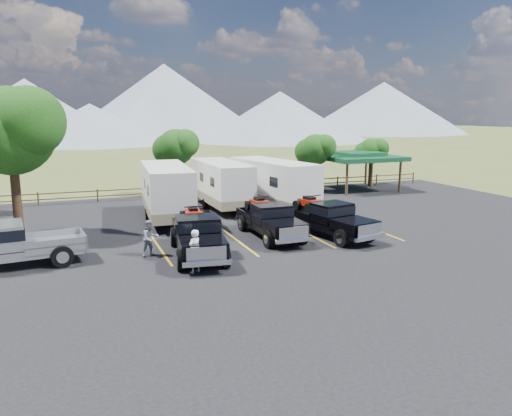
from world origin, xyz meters
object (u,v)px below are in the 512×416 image
object	(u,v)px
rig_center	(270,219)
trailer_center	(221,184)
pickup_silver	(8,245)
trailer_right	(273,184)
rig_left	(197,234)
rig_right	(328,218)
pavilion	(358,157)
person_b	(150,238)
person_a	(194,251)
tree_big_nw	(9,131)
trailer_left	(167,192)

from	to	relation	value
rig_center	trailer_center	world-z (taller)	trailer_center
trailer_center	pickup_silver	xyz separation A→B (m)	(-12.28, -9.37, -0.66)
rig_center	trailer_right	size ratio (longest dim) A/B	0.62
rig_left	trailer_right	xyz separation A→B (m)	(7.44, 8.74, 0.73)
rig_left	rig_center	world-z (taller)	rig_left
rig_right	trailer_center	size ratio (longest dim) A/B	0.69
rig_left	trailer_center	bearing A→B (deg)	74.93
pavilion	trailer_right	distance (m)	11.67
pavilion	person_b	size ratio (longest dim) A/B	3.66
rig_left	pickup_silver	xyz separation A→B (m)	(-7.96, 1.03, 0.00)
trailer_right	person_b	distance (m)	12.52
person_a	rig_right	bearing A→B (deg)	170.46
tree_big_nw	person_b	distance (m)	9.59
rig_left	person_a	size ratio (longest dim) A/B	3.55
tree_big_nw	rig_center	size ratio (longest dim) A/B	1.32
tree_big_nw	rig_right	xyz separation A→B (m)	(15.42, -5.40, -4.58)
trailer_center	pickup_silver	distance (m)	15.47
rig_right	trailer_left	distance (m)	10.04
person_b	pickup_silver	bearing A→B (deg)	159.56
rig_center	person_a	bearing A→B (deg)	-139.67
rig_right	trailer_left	size ratio (longest dim) A/B	0.66
person_b	rig_center	bearing A→B (deg)	-4.58
rig_right	person_a	distance (m)	8.88
tree_big_nw	person_a	size ratio (longest dim) A/B	4.32
trailer_right	person_a	size ratio (longest dim) A/B	5.28
rig_left	trailer_center	world-z (taller)	trailer_center
tree_big_nw	trailer_left	bearing A→B (deg)	10.20
rig_left	trailer_left	xyz separation A→B (m)	(0.13, 7.96, 0.74)
rig_right	person_b	bearing A→B (deg)	171.01
pavilion	person_b	xyz separation A→B (m)	(-19.61, -13.84, -1.90)
tree_big_nw	pavilion	distance (m)	26.91
trailer_right	pickup_silver	bearing A→B (deg)	-163.82
trailer_left	pickup_silver	xyz separation A→B (m)	(-8.09, -6.93, -0.74)
tree_big_nw	trailer_center	distance (m)	13.49
rig_left	trailer_left	size ratio (longest dim) A/B	0.67
person_a	trailer_left	bearing A→B (deg)	-127.60
trailer_right	person_b	size ratio (longest dim) A/B	5.65
trailer_center	person_b	xyz separation A→B (m)	(-6.37, -9.77, -0.81)
tree_big_nw	trailer_left	xyz separation A→B (m)	(8.12, 1.46, -3.81)
rig_left	person_b	world-z (taller)	rig_left
person_a	person_b	bearing A→B (deg)	-99.43
trailer_right	person_b	xyz separation A→B (m)	(-9.49, -8.11, -0.89)
pickup_silver	rig_left	bearing A→B (deg)	75.90
pavilion	trailer_left	bearing A→B (deg)	-159.51
trailer_center	tree_big_nw	bearing A→B (deg)	-163.05
pickup_silver	tree_big_nw	bearing A→B (deg)	173.54
rig_center	rig_right	world-z (taller)	rig_right
trailer_right	trailer_left	bearing A→B (deg)	175.68
trailer_center	person_a	xyz separation A→B (m)	(-5.06, -12.82, -0.75)
rig_left	trailer_right	size ratio (longest dim) A/B	0.67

